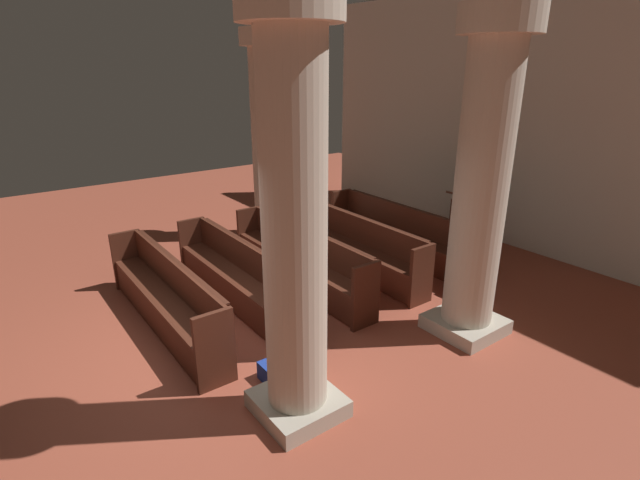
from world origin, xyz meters
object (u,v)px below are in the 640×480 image
pillar_far_side (268,134)px  pew_row_1 (352,243)px  pew_row_0 (397,230)px  kneeler_box_red (459,289)px  kneeler_box_blue (278,375)px  lectern (460,226)px  hymn_book (300,224)px  pew_row_4 (165,294)px  pillar_aisle_side (482,179)px  pew_row_2 (299,257)px  pew_row_3 (238,274)px  pillar_aisle_rear (294,221)px

pillar_far_side → pew_row_1: bearing=3.8°
pew_row_0 → kneeler_box_red: bearing=-13.3°
kneeler_box_blue → pew_row_1: bearing=125.7°
lectern → kneeler_box_blue: 4.95m
pillar_far_side → hymn_book: pillar_far_side is taller
pew_row_4 → pillar_far_side: 4.03m
pew_row_0 → hymn_book: bearing=-98.0°
pillar_aisle_side → hymn_book: size_ratio=18.36×
pew_row_0 → lectern: (0.46, 1.12, -0.02)m
pew_row_2 → pew_row_3: bearing=-90.0°
pew_row_0 → pillar_aisle_side: (2.35, -1.12, 1.50)m
pew_row_2 → kneeler_box_blue: (1.86, -1.55, -0.37)m
lectern → kneeler_box_red: (1.23, -1.52, -0.35)m
pew_row_2 → pillar_aisle_side: pillar_aisle_side is taller
pew_row_0 → pillar_aisle_rear: size_ratio=0.82×
pew_row_4 → pew_row_1: bearing=90.0°
pew_row_1 → kneeler_box_blue: bearing=-54.3°
pillar_aisle_rear → pew_row_3: bearing=165.8°
lectern → hymn_book: 3.11m
pillar_far_side → pew_row_3: bearing=-39.8°
hymn_book → kneeler_box_blue: (2.12, -1.74, -0.79)m
pew_row_0 → kneeler_box_red: size_ratio=9.07×
pew_row_1 → pew_row_2: same height
pew_row_1 → pillar_far_side: bearing=-176.2°
pew_row_4 → lectern: bearing=85.0°
pillar_aisle_rear → kneeler_box_red: pillar_aisle_rear is taller
pew_row_1 → kneeler_box_red: (1.69, 0.63, -0.37)m
pew_row_0 → pew_row_2: bearing=-90.0°
pew_row_3 → pew_row_4: same height
pew_row_3 → kneeler_box_red: (1.69, 2.70, -0.37)m
hymn_book → pew_row_2: bearing=-35.5°
pillar_far_side → hymn_book: 2.41m
pillar_aisle_side → pillar_aisle_rear: (0.00, -2.58, -0.00)m
pillar_far_side → kneeler_box_blue: (4.16, -2.43, -1.87)m
kneeler_box_red → pillar_aisle_side: bearing=-47.4°
hymn_book → pew_row_0: bearing=82.0°
pew_row_0 → pillar_far_side: bearing=-152.7°
pew_row_2 → kneeler_box_blue: 2.45m
pillar_aisle_rear → hymn_book: pillar_aisle_rear is taller
hymn_book → kneeler_box_red: bearing=37.1°
pillar_aisle_side → pillar_far_side: (-4.65, -0.07, 0.00)m
pew_row_1 → pillar_aisle_rear: bearing=-48.5°
pew_row_0 → lectern: bearing=67.6°
pillar_far_side → hymn_book: size_ratio=18.36×
pew_row_0 → kneeler_box_red: pew_row_0 is taller
pew_row_2 → pew_row_4: 2.07m
pew_row_0 → kneeler_box_blue: 4.09m
pew_row_3 → pew_row_4: 1.03m
pillar_aisle_side → hymn_book: bearing=-163.8°
pillar_aisle_rear → kneeler_box_red: 3.84m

